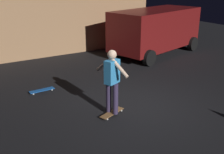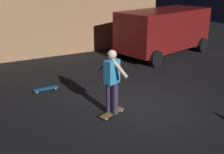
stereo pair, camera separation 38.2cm
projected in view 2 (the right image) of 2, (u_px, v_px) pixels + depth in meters
The scene contains 6 objects.
ground_plane at pixel (134, 106), 7.76m from camera, with size 28.00×28.00×0.00m, color black.
low_building at pixel (26, 18), 13.19m from camera, with size 12.63×3.36×3.12m.
parked_van at pixel (164, 29), 12.64m from camera, with size 4.93×3.17×2.03m.
skateboard_ridden at pixel (112, 113), 7.26m from camera, with size 0.80×0.46×0.07m.
skateboard_spare at pixel (46, 89), 8.83m from camera, with size 0.79×0.25×0.07m.
skater at pixel (112, 78), 6.93m from camera, with size 0.43×0.95×1.67m.
Camera 2 is at (-3.87, -5.90, 3.39)m, focal length 44.71 mm.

